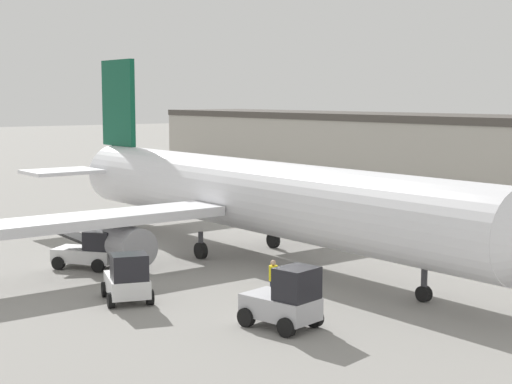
{
  "coord_description": "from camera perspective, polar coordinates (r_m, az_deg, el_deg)",
  "views": [
    {
      "loc": [
        34.43,
        -25.22,
        8.84
      ],
      "look_at": [
        0.0,
        0.0,
        3.67
      ],
      "focal_mm": 55.0,
      "sensor_mm": 36.0,
      "label": 1
    }
  ],
  "objects": [
    {
      "name": "pushback_tug",
      "position": [
        34.54,
        -9.32,
        -6.29
      ],
      "size": [
        3.24,
        2.67,
        2.23
      ],
      "rotation": [
        0.0,
        0.0,
        -0.32
      ],
      "color": "silver",
      "rests_on": "ground_plane"
    },
    {
      "name": "ground_crew_worker",
      "position": [
        34.53,
        1.26,
        -6.31
      ],
      "size": [
        0.39,
        0.39,
        1.77
      ],
      "rotation": [
        0.0,
        0.0,
        5.19
      ],
      "color": "#1E2338",
      "rests_on": "ground_plane"
    },
    {
      "name": "belt_loader_truck",
      "position": [
        41.75,
        -11.97,
        -4.12
      ],
      "size": [
        3.58,
        3.35,
        2.01
      ],
      "rotation": [
        0.0,
        0.0,
        0.66
      ],
      "color": "silver",
      "rests_on": "ground_plane"
    },
    {
      "name": "ground_plane",
      "position": [
        43.59,
        0.0,
        -4.79
      ],
      "size": [
        400.0,
        400.0,
        0.0
      ],
      "primitive_type": "plane",
      "color": "gray"
    },
    {
      "name": "airplane",
      "position": [
        43.77,
        -0.76,
        -0.22
      ],
      "size": [
        40.73,
        34.46,
        11.43
      ],
      "rotation": [
        0.0,
        0.0,
        0.03
      ],
      "color": "white",
      "rests_on": "ground_plane"
    },
    {
      "name": "terminal_building",
      "position": [
        72.91,
        16.7,
        2.5
      ],
      "size": [
        94.9,
        11.35,
        7.21
      ],
      "color": "#ADA89E",
      "rests_on": "ground_plane"
    },
    {
      "name": "baggage_tug",
      "position": [
        30.33,
        2.17,
        -7.86
      ],
      "size": [
        3.18,
        2.51,
        2.47
      ],
      "rotation": [
        0.0,
        0.0,
        0.21
      ],
      "color": "#B2B2B7",
      "rests_on": "ground_plane"
    }
  ]
}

